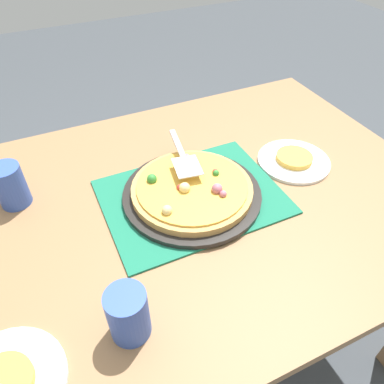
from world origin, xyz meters
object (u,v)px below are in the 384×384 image
at_px(pizza, 192,188).
at_px(served_slice_right, 2,384).
at_px(pizza_pan, 192,194).
at_px(served_slice_left, 294,158).
at_px(cup_corner, 128,314).
at_px(pizza_server, 183,156).
at_px(cup_near, 10,186).
at_px(plate_near_left, 294,161).

height_order(pizza, served_slice_right, pizza).
xyz_separation_m(pizza_pan, served_slice_left, (-0.35, -0.01, 0.01)).
distance_m(served_slice_left, cup_corner, 0.70).
xyz_separation_m(pizza, served_slice_left, (-0.35, -0.01, -0.02)).
bearing_deg(served_slice_right, served_slice_left, -159.51).
bearing_deg(pizza_server, cup_near, -10.73).
bearing_deg(pizza, cup_near, -22.61).
distance_m(cup_corner, pizza_server, 0.49).
bearing_deg(plate_near_left, pizza_pan, 1.97).
distance_m(plate_near_left, served_slice_right, 0.92).
distance_m(pizza, plate_near_left, 0.35).
relative_size(cup_near, cup_corner, 1.00).
xyz_separation_m(served_slice_left, cup_corner, (0.62, 0.31, 0.04)).
bearing_deg(pizza, plate_near_left, -177.96).
height_order(pizza_pan, served_slice_left, served_slice_left).
relative_size(pizza_pan, plate_near_left, 1.73).
bearing_deg(pizza_server, served_slice_right, 37.63).
bearing_deg(served_slice_right, pizza_server, -142.37).
distance_m(pizza, served_slice_right, 0.60).
height_order(plate_near_left, served_slice_left, served_slice_left).
distance_m(pizza, pizza_server, 0.11).
bearing_deg(served_slice_right, cup_corner, -177.75).
height_order(pizza_pan, plate_near_left, pizza_pan).
bearing_deg(pizza, served_slice_right, 31.24).
bearing_deg(cup_near, pizza_server, 169.27).
xyz_separation_m(plate_near_left, cup_corner, (0.62, 0.31, 0.06)).
height_order(served_slice_left, pizza_server, pizza_server).
bearing_deg(served_slice_left, cup_near, -12.19).
height_order(cup_corner, pizza_server, cup_corner).
distance_m(pizza, cup_near, 0.48).
xyz_separation_m(cup_near, pizza_server, (-0.46, 0.09, 0.01)).
bearing_deg(plate_near_left, cup_near, -12.19).
bearing_deg(served_slice_left, pizza, 2.04).
xyz_separation_m(pizza_pan, cup_near, (0.44, -0.18, 0.05)).
xyz_separation_m(pizza_pan, pizza_server, (-0.02, -0.10, 0.06)).
relative_size(pizza, served_slice_left, 3.00).
bearing_deg(served_slice_left, served_slice_right, 20.49).
relative_size(served_slice_left, served_slice_right, 1.00).
relative_size(served_slice_right, cup_near, 0.92).
relative_size(plate_near_left, served_slice_right, 2.00).
relative_size(pizza_pan, served_slice_left, 3.45).
height_order(pizza, cup_near, cup_near).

